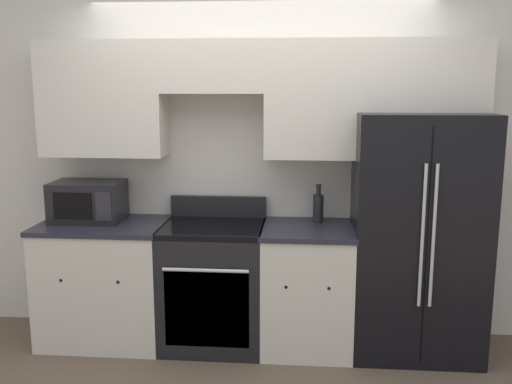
# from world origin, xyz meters

# --- Properties ---
(ground_plane) EXTENTS (12.00, 12.00, 0.00)m
(ground_plane) POSITION_xyz_m (0.00, 0.00, 0.00)
(ground_plane) COLOR brown
(wall_back) EXTENTS (8.00, 0.39, 2.60)m
(wall_back) POSITION_xyz_m (0.02, 0.59, 1.50)
(wall_back) COLOR beige
(wall_back) RESTS_ON ground_plane
(lower_cabinets_left) EXTENTS (0.93, 0.64, 0.90)m
(lower_cabinets_left) POSITION_xyz_m (-1.13, 0.31, 0.45)
(lower_cabinets_left) COLOR beige
(lower_cabinets_left) RESTS_ON ground_plane
(lower_cabinets_right) EXTENTS (0.66, 0.64, 0.90)m
(lower_cabinets_right) POSITION_xyz_m (0.37, 0.31, 0.45)
(lower_cabinets_right) COLOR beige
(lower_cabinets_right) RESTS_ON ground_plane
(oven_range) EXTENTS (0.73, 0.65, 1.06)m
(oven_range) POSITION_xyz_m (-0.31, 0.31, 0.46)
(oven_range) COLOR black
(oven_range) RESTS_ON ground_plane
(refrigerator) EXTENTS (0.89, 0.81, 1.72)m
(refrigerator) POSITION_xyz_m (1.14, 0.39, 0.86)
(refrigerator) COLOR black
(refrigerator) RESTS_ON ground_plane
(microwave) EXTENTS (0.51, 0.35, 0.30)m
(microwave) POSITION_xyz_m (-1.26, 0.37, 1.05)
(microwave) COLOR black
(microwave) RESTS_ON lower_cabinets_left
(bottle) EXTENTS (0.08, 0.08, 0.28)m
(bottle) POSITION_xyz_m (0.45, 0.48, 1.01)
(bottle) COLOR black
(bottle) RESTS_ON lower_cabinets_right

